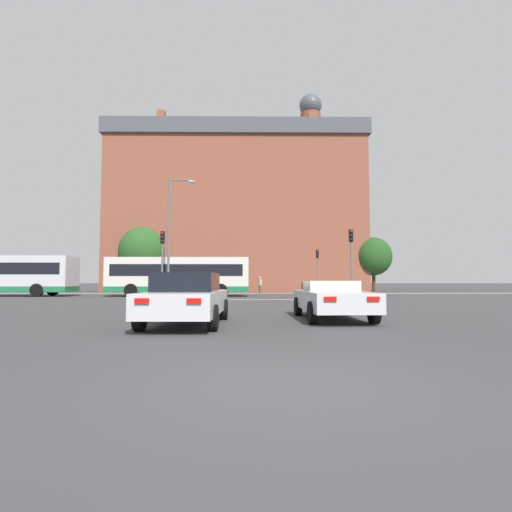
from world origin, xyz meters
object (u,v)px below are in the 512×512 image
object	(u,v)px
bus_crossing_lead	(179,276)
bus_crossing_trailing	(1,275)
traffic_light_near_left	(162,254)
traffic_light_far_right	(317,264)
traffic_light_near_right	(351,253)
street_lamp_junction	(173,226)
car_roadster_right	(332,299)
pedestrian_waiting	(260,284)
car_saloon_left	(187,298)

from	to	relation	value
bus_crossing_lead	bus_crossing_trailing	distance (m)	14.09
traffic_light_near_left	traffic_light_far_right	bearing A→B (deg)	44.93
traffic_light_near_right	street_lamp_junction	size ratio (longest dim) A/B	0.54
bus_crossing_trailing	car_roadster_right	bearing A→B (deg)	-130.58
traffic_light_far_right	pedestrian_waiting	xyz separation A→B (m)	(-5.56, 0.00, -1.89)
car_saloon_left	traffic_light_far_right	xyz separation A→B (m)	(8.15, 27.24, 2.11)
car_saloon_left	traffic_light_near_left	bearing A→B (deg)	106.23
car_roadster_right	traffic_light_far_right	xyz separation A→B (m)	(3.83, 25.71, 2.21)
bus_crossing_lead	traffic_light_near_right	xyz separation A→B (m)	(12.26, -5.70, 1.42)
bus_crossing_lead	bus_crossing_trailing	world-z (taller)	bus_crossing_trailing
car_roadster_right	bus_crossing_lead	bearing A→B (deg)	112.07
car_saloon_left	street_lamp_junction	world-z (taller)	street_lamp_junction
traffic_light_near_right	car_saloon_left	bearing A→B (deg)	-119.37
car_roadster_right	street_lamp_junction	xyz separation A→B (m)	(-8.12, 15.36, 4.42)
bus_crossing_trailing	traffic_light_near_left	distance (m)	15.12
traffic_light_near_left	street_lamp_junction	xyz separation A→B (m)	(0.29, 1.85, 2.07)
bus_crossing_lead	traffic_light_far_right	distance (m)	13.93
pedestrian_waiting	traffic_light_near_right	bearing A→B (deg)	-174.60
traffic_light_far_right	traffic_light_near_right	bearing A→B (deg)	-89.30
bus_crossing_lead	car_saloon_left	bearing A→B (deg)	-169.06
car_roadster_right	traffic_light_near_right	xyz separation A→B (m)	(3.98, 13.23, 2.41)
car_roadster_right	street_lamp_junction	distance (m)	17.92
car_saloon_left	car_roadster_right	size ratio (longest dim) A/B	1.03
car_roadster_right	traffic_light_far_right	world-z (taller)	traffic_light_far_right
street_lamp_junction	pedestrian_waiting	size ratio (longest dim) A/B	5.18
traffic_light_far_right	pedestrian_waiting	size ratio (longest dim) A/B	2.58
traffic_light_far_right	traffic_light_near_left	world-z (taller)	traffic_light_near_left
street_lamp_junction	traffic_light_far_right	bearing A→B (deg)	40.91
bus_crossing_lead	pedestrian_waiting	world-z (taller)	bus_crossing_lead
car_roadster_right	traffic_light_near_left	distance (m)	16.08
traffic_light_near_right	street_lamp_junction	bearing A→B (deg)	170.04
car_roadster_right	bus_crossing_trailing	xyz separation A→B (m)	(-22.37, 19.16, 1.06)
traffic_light_near_left	street_lamp_junction	world-z (taller)	street_lamp_junction
bus_crossing_trailing	street_lamp_junction	bearing A→B (deg)	-104.93
car_saloon_left	street_lamp_junction	distance (m)	17.84
bus_crossing_trailing	pedestrian_waiting	distance (m)	21.66
bus_crossing_trailing	traffic_light_far_right	distance (m)	27.03
bus_crossing_lead	bus_crossing_trailing	bearing A→B (deg)	89.07
car_roadster_right	pedestrian_waiting	bearing A→B (deg)	92.31
car_saloon_left	bus_crossing_trailing	size ratio (longest dim) A/B	0.42
traffic_light_near_right	traffic_light_far_right	bearing A→B (deg)	90.70
car_roadster_right	bus_crossing_trailing	distance (m)	29.47
bus_crossing_lead	traffic_light_near_right	bearing A→B (deg)	-114.93
bus_crossing_trailing	traffic_light_near_right	bearing A→B (deg)	-102.67
traffic_light_near_right	pedestrian_waiting	bearing A→B (deg)	114.61
traffic_light_far_right	car_saloon_left	bearing A→B (deg)	-106.66
bus_crossing_trailing	street_lamp_junction	xyz separation A→B (m)	(14.25, -3.80, 3.36)
car_roadster_right	traffic_light_near_right	distance (m)	14.03
traffic_light_near_left	car_roadster_right	bearing A→B (deg)	-58.11
traffic_light_near_right	traffic_light_near_left	world-z (taller)	traffic_light_near_right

